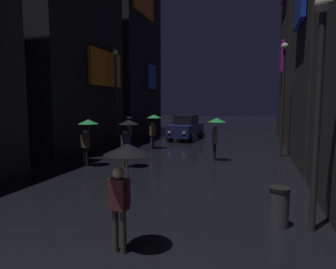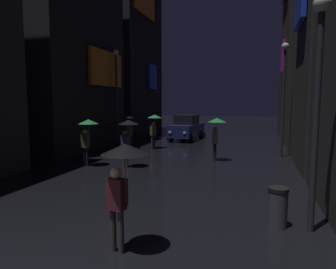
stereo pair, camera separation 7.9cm
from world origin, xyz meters
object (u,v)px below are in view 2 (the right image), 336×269
pedestrian_foreground_left_green (87,129)px  pedestrian_near_crossing_black (127,122)px  pedestrian_midstreet_centre_green (154,122)px  pedestrian_midstreet_left_green (216,127)px  car_distant (187,128)px  streetlamp_left_far (116,87)px  pedestrian_far_right_black (128,130)px  streetlamp_right_near (318,86)px  streetlamp_right_far (284,87)px  trash_bin (278,207)px  pedestrian_foreground_right_black (122,167)px

pedestrian_foreground_left_green → pedestrian_near_crossing_black: bearing=94.5°
pedestrian_midstreet_centre_green → pedestrian_foreground_left_green: bearing=-101.5°
pedestrian_midstreet_left_green → car_distant: (-3.28, 7.60, -0.74)m
pedestrian_near_crossing_black → streetlamp_left_far: 2.55m
pedestrian_far_right_black → streetlamp_right_near: (6.67, -4.88, 1.55)m
pedestrian_midstreet_left_green → streetlamp_right_far: size_ratio=0.36×
streetlamp_right_far → trash_bin: 10.09m
streetlamp_left_far → streetlamp_right_far: streetlamp_left_far is taller
pedestrian_midstreet_left_green → pedestrian_far_right_black: (-3.52, -2.66, 0.00)m
pedestrian_foreground_right_black → pedestrian_foreground_left_green: same height
pedestrian_foreground_right_black → streetlamp_right_near: 4.44m
pedestrian_foreground_right_black → pedestrian_midstreet_left_green: bearing=87.3°
pedestrian_foreground_right_black → streetlamp_right_near: (3.60, 2.09, 1.55)m
pedestrian_foreground_right_black → streetlamp_right_far: bearing=72.9°
pedestrian_midstreet_centre_green → car_distant: 4.99m
pedestrian_foreground_right_black → trash_bin: bearing=36.5°
car_distant → streetlamp_right_near: (6.44, -15.14, 2.29)m
car_distant → pedestrian_foreground_left_green: bearing=-101.2°
pedestrian_foreground_left_green → pedestrian_midstreet_centre_green: (1.16, 5.68, 0.00)m
pedestrian_far_right_black → trash_bin: pedestrian_far_right_black is taller
pedestrian_foreground_left_green → streetlamp_right_far: size_ratio=0.36×
streetlamp_left_far → streetlamp_right_far: bearing=-5.3°
streetlamp_right_far → pedestrian_foreground_left_green: bearing=-149.7°
pedestrian_midstreet_left_green → streetlamp_left_far: 7.78m
streetlamp_left_far → streetlamp_right_near: (10.00, -10.54, -0.61)m
pedestrian_foreground_right_black → streetlamp_right_far: streetlamp_right_far is taller
pedestrian_foreground_right_black → trash_bin: (2.90, 2.15, -1.20)m
pedestrian_near_crossing_black → streetlamp_right_far: size_ratio=0.36×
streetlamp_right_far → pedestrian_foreground_right_black: bearing=-107.1°
pedestrian_near_crossing_black → streetlamp_right_far: 9.14m
pedestrian_foreground_right_black → streetlamp_right_near: streetlamp_right_near is taller
pedestrian_far_right_black → trash_bin: 7.77m
pedestrian_midstreet_left_green → streetlamp_left_far: size_ratio=0.34×
streetlamp_left_far → streetlamp_right_near: size_ratio=1.22×
trash_bin → car_distant: bearing=110.8°
pedestrian_near_crossing_black → car_distant: 5.99m
pedestrian_midstreet_left_green → trash_bin: bearing=-71.9°
pedestrian_far_right_black → streetlamp_right_near: streetlamp_right_near is taller
pedestrian_foreground_right_black → streetlamp_right_far: 12.39m
car_distant → streetlamp_right_far: (6.44, -5.54, 2.73)m
pedestrian_midstreet_centre_green → pedestrian_far_right_black: bearing=-82.8°
pedestrian_far_right_black → streetlamp_right_far: (6.67, 4.72, 1.99)m
pedestrian_near_crossing_black → pedestrian_midstreet_centre_green: bearing=19.4°
streetlamp_right_near → pedestrian_far_right_black: bearing=143.8°
pedestrian_foreground_left_green → pedestrian_far_right_black: bearing=8.0°
pedestrian_far_right_black → pedestrian_near_crossing_black: (-2.24, 4.87, 0.00)m
streetlamp_right_far → trash_bin: bearing=-94.2°
pedestrian_far_right_black → streetlamp_right_far: bearing=35.3°
pedestrian_foreground_left_green → pedestrian_midstreet_left_green: bearing=28.6°
pedestrian_far_right_black → pedestrian_foreground_left_green: bearing=-172.0°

